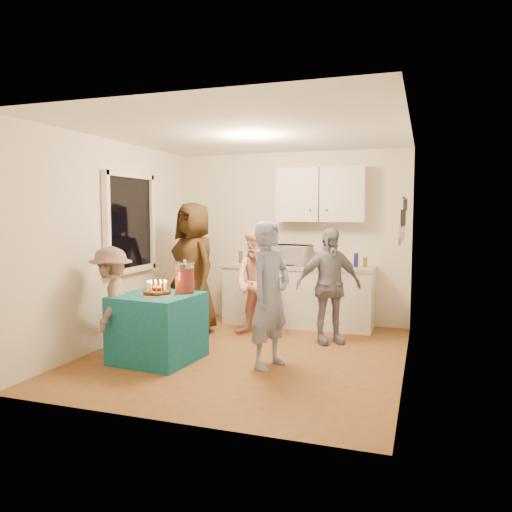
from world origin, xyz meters
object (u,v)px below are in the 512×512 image
(man_birthday, at_px, (270,295))
(woman_back_center, at_px, (258,283))
(woman_back_right, at_px, (329,286))
(child_near_left, at_px, (111,303))
(party_table, at_px, (158,328))
(counter, at_px, (298,297))
(microwave, at_px, (292,255))
(woman_back_left, at_px, (194,267))
(punch_jar, at_px, (185,278))

(man_birthday, relative_size, woman_back_center, 1.09)
(woman_back_right, bearing_deg, man_birthday, -140.58)
(child_near_left, bearing_deg, woman_back_right, 99.78)
(party_table, distance_m, man_birthday, 1.36)
(counter, distance_m, man_birthday, 2.09)
(microwave, height_order, party_table, microwave)
(microwave, xyz_separation_m, man_birthday, (0.29, -2.04, -0.26))
(party_table, relative_size, man_birthday, 0.53)
(woman_back_left, relative_size, woman_back_center, 1.25)
(party_table, distance_m, punch_jar, 0.63)
(counter, xyz_separation_m, punch_jar, (-0.83, -2.04, 0.50))
(counter, distance_m, woman_back_center, 0.93)
(woman_back_left, bearing_deg, counter, 66.56)
(microwave, distance_m, woman_back_right, 1.14)
(punch_jar, height_order, child_near_left, child_near_left)
(microwave, height_order, man_birthday, man_birthday)
(counter, bearing_deg, microwave, 180.00)
(microwave, height_order, woman_back_left, woman_back_left)
(counter, relative_size, punch_jar, 6.47)
(man_birthday, distance_m, child_near_left, 1.83)
(man_birthday, xyz_separation_m, woman_back_right, (0.42, 1.20, -0.05))
(microwave, distance_m, woman_back_left, 1.48)
(punch_jar, height_order, woman_back_left, woman_back_left)
(counter, relative_size, party_table, 2.59)
(counter, xyz_separation_m, child_near_left, (-1.60, -2.37, 0.22))
(woman_back_left, relative_size, child_near_left, 1.40)
(punch_jar, bearing_deg, counter, 67.80)
(counter, bearing_deg, woman_back_right, -53.69)
(counter, xyz_separation_m, microwave, (-0.09, 0.00, 0.63))
(woman_back_left, distance_m, woman_back_center, 0.97)
(punch_jar, distance_m, woman_back_left, 1.30)
(woman_back_center, height_order, woman_back_right, woman_back_right)
(party_table, distance_m, woman_back_center, 1.64)
(woman_back_right, height_order, child_near_left, woman_back_right)
(child_near_left, bearing_deg, microwave, 122.61)
(woman_back_center, bearing_deg, party_table, -108.69)
(party_table, height_order, punch_jar, punch_jar)
(counter, height_order, man_birthday, man_birthday)
(party_table, bearing_deg, woman_back_center, 62.93)
(microwave, relative_size, woman_back_center, 0.37)
(child_near_left, bearing_deg, woman_back_center, 116.51)
(microwave, bearing_deg, woman_back_right, -43.44)
(microwave, xyz_separation_m, woman_back_left, (-1.22, -0.83, -0.15))
(microwave, bearing_deg, woman_back_left, -139.24)
(woman_back_left, bearing_deg, party_table, -46.78)
(microwave, xyz_separation_m, woman_back_right, (0.70, -0.84, -0.31))
(counter, relative_size, child_near_left, 1.69)
(man_birthday, bearing_deg, counter, 24.91)
(woman_back_right, bearing_deg, woman_back_left, 148.26)
(counter, relative_size, man_birthday, 1.38)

